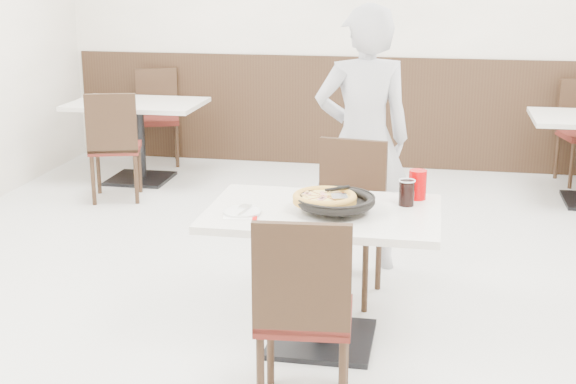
% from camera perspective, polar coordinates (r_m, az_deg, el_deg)
% --- Properties ---
extents(floor, '(7.00, 7.00, 0.00)m').
position_cam_1_polar(floor, '(4.92, 1.01, -7.76)').
color(floor, '#B6B6B1').
rests_on(floor, ground).
extents(wall_back, '(6.00, 0.04, 2.80)m').
position_cam_1_polar(wall_back, '(8.00, 5.40, 11.71)').
color(wall_back, beige).
rests_on(wall_back, floor).
extents(wainscot_back, '(5.90, 0.03, 1.10)m').
position_cam_1_polar(wainscot_back, '(8.09, 5.23, 5.68)').
color(wainscot_back, black).
rests_on(wainscot_back, floor).
extents(main_table, '(1.24, 0.87, 0.75)m').
position_cam_1_polar(main_table, '(4.28, 2.47, -6.07)').
color(main_table, silver).
rests_on(main_table, floor).
extents(chair_near, '(0.45, 0.45, 0.95)m').
position_cam_1_polar(chair_near, '(3.64, 1.21, -8.42)').
color(chair_near, black).
rests_on(chair_near, floor).
extents(chair_far, '(0.47, 0.47, 0.95)m').
position_cam_1_polar(chair_far, '(4.84, 4.00, -2.21)').
color(chair_far, black).
rests_on(chair_far, floor).
extents(trivet, '(0.11, 0.11, 0.04)m').
position_cam_1_polar(trivet, '(4.17, 3.38, -0.96)').
color(trivet, black).
rests_on(trivet, main_table).
extents(pizza_pan, '(0.39, 0.39, 0.01)m').
position_cam_1_polar(pizza_pan, '(4.10, 3.37, -0.91)').
color(pizza_pan, black).
rests_on(pizza_pan, trivet).
extents(pizza, '(0.34, 0.34, 0.02)m').
position_cam_1_polar(pizza, '(4.11, 2.62, -0.60)').
color(pizza, gold).
rests_on(pizza, pizza_pan).
extents(pizza_server, '(0.10, 0.12, 0.00)m').
position_cam_1_polar(pizza_server, '(4.07, 3.68, -0.29)').
color(pizza_server, silver).
rests_on(pizza_server, pizza).
extents(napkin, '(0.20, 0.20, 0.00)m').
position_cam_1_polar(napkin, '(4.07, -3.39, -1.60)').
color(napkin, white).
rests_on(napkin, main_table).
extents(side_plate, '(0.20, 0.20, 0.01)m').
position_cam_1_polar(side_plate, '(4.09, -3.28, -1.41)').
color(side_plate, white).
rests_on(side_plate, napkin).
extents(fork, '(0.04, 0.16, 0.00)m').
position_cam_1_polar(fork, '(4.08, -3.12, -1.35)').
color(fork, silver).
rests_on(fork, side_plate).
extents(cola_glass, '(0.09, 0.09, 0.13)m').
position_cam_1_polar(cola_glass, '(4.25, 8.43, -0.10)').
color(cola_glass, black).
rests_on(cola_glass, main_table).
extents(red_cup, '(0.10, 0.10, 0.16)m').
position_cam_1_polar(red_cup, '(4.37, 9.20, 0.52)').
color(red_cup, '#AF0002').
rests_on(red_cup, main_table).
extents(diner_person, '(0.73, 0.59, 1.75)m').
position_cam_1_polar(diner_person, '(5.24, 5.36, 3.69)').
color(diner_person, '#B6B6BB').
rests_on(diner_person, floor).
extents(bg_table_left, '(1.22, 0.83, 0.75)m').
position_cam_1_polar(bg_table_left, '(7.65, -10.58, 3.55)').
color(bg_table_left, silver).
rests_on(bg_table_left, floor).
extents(bg_chair_left_near, '(0.52, 0.52, 0.95)m').
position_cam_1_polar(bg_chair_left_near, '(7.06, -12.19, 3.27)').
color(bg_chair_left_near, black).
rests_on(bg_chair_left_near, floor).
extents(bg_chair_left_far, '(0.54, 0.54, 0.95)m').
position_cam_1_polar(bg_chair_left_far, '(8.26, -9.25, 5.23)').
color(bg_chair_left_far, black).
rests_on(bg_chair_left_far, floor).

